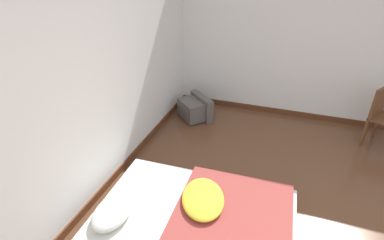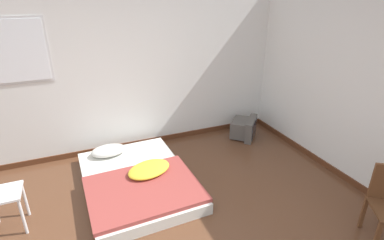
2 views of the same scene
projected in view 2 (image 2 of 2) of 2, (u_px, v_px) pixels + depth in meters
The scene contains 4 objects.
wall_back at pixel (116, 73), 4.62m from camera, with size 7.81×0.08×2.60m.
mattress_bed at pixel (137, 179), 4.08m from camera, with size 1.42×1.96×0.29m.
crt_tv at pixel (244, 128), 5.43m from camera, with size 0.64×0.64×0.37m.
side_stool at pixel (4, 200), 3.25m from camera, with size 0.37×0.37×0.48m.
Camera 2 is at (-0.68, -2.16, 2.48)m, focal length 28.00 mm.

